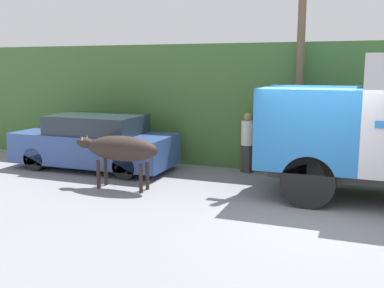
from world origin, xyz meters
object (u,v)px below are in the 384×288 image
(brown_cow, at_px, (120,149))
(parked_suv, at_px, (94,143))
(utility_pole, at_px, (301,42))
(pedestrian_on_hill, at_px, (247,140))

(brown_cow, height_order, parked_suv, parked_suv)
(parked_suv, distance_m, utility_pole, 6.37)
(brown_cow, distance_m, pedestrian_on_hill, 3.68)
(brown_cow, relative_size, pedestrian_on_hill, 1.31)
(parked_suv, height_order, pedestrian_on_hill, pedestrian_on_hill)
(utility_pole, bearing_deg, parked_suv, -167.59)
(pedestrian_on_hill, bearing_deg, brown_cow, 71.30)
(parked_suv, xyz_separation_m, pedestrian_on_hill, (4.24, 1.12, 0.16))
(pedestrian_on_hill, relative_size, utility_pole, 0.24)
(pedestrian_on_hill, distance_m, utility_pole, 2.97)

